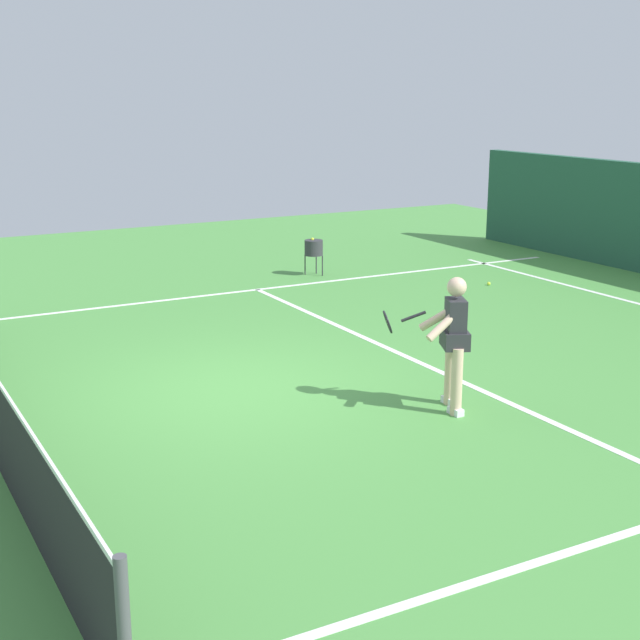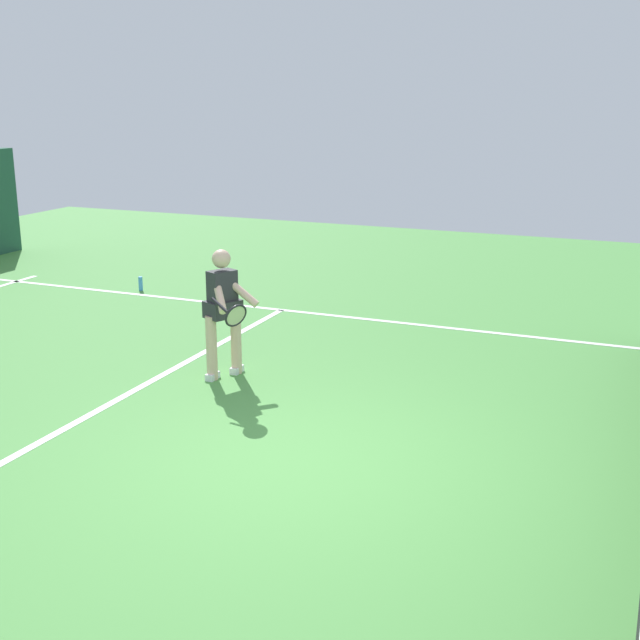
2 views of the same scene
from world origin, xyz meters
name	(u,v)px [view 2 (image 2 of 2)]	position (x,y,z in m)	size (l,w,h in m)	color
ground_plane	(303,461)	(0.00, 0.00, 0.00)	(26.81, 26.81, 0.00)	#4C9342
service_line_marking	(79,421)	(0.00, -2.56, 0.00)	(9.93, 0.10, 0.01)	white
sideline_left_marking	(441,327)	(-4.97, 0.00, 0.00)	(0.10, 18.62, 0.01)	white
tennis_player	(224,309)	(-1.84, -1.83, 0.85)	(1.03, 0.83, 1.55)	beige
water_bottle	(141,284)	(-5.24, -5.35, 0.12)	(0.07, 0.07, 0.24)	#4C9EE5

